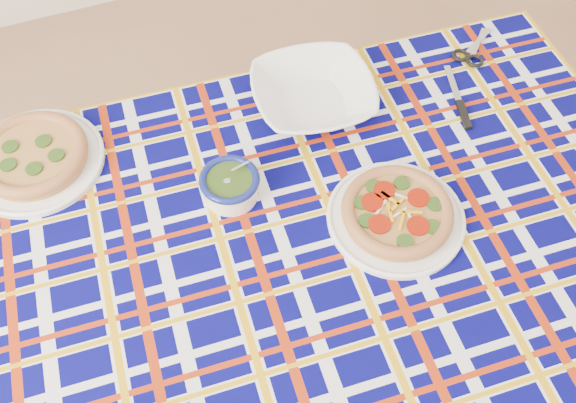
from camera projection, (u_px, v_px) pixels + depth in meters
name	position (u px, v px, depth m)	size (l,w,h in m)	color
dining_table	(308.00, 250.00, 1.27)	(1.47, 0.98, 0.66)	brown
tablecloth	(308.00, 244.00, 1.26)	(1.44, 0.91, 0.09)	#050450
main_focaccia_plate	(397.00, 212.00, 1.21)	(0.27, 0.27, 0.05)	#B37D3F
pesto_bowl	(230.00, 184.00, 1.24)	(0.12, 0.12, 0.07)	#1F350E
serving_bowl	(313.00, 95.00, 1.38)	(0.26, 0.26, 0.06)	white
second_focaccia_plate	(33.00, 155.00, 1.29)	(0.29, 0.29, 0.05)	#B37D3F
table_knife	(453.00, 85.00, 1.43)	(0.21, 0.02, 0.01)	silver
kitchen_scissors	(479.00, 41.00, 1.51)	(0.17, 0.08, 0.01)	silver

